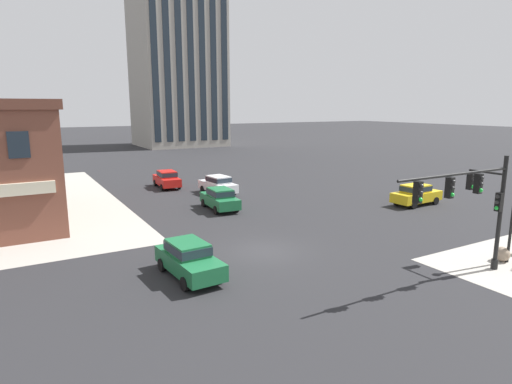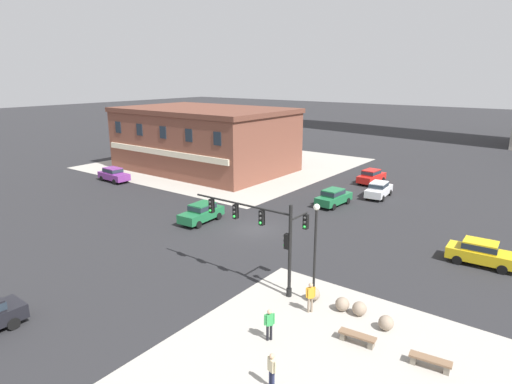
{
  "view_description": "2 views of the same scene",
  "coord_description": "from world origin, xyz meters",
  "px_view_note": "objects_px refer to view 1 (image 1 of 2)",
  "views": [
    {
      "loc": [
        -11.71,
        -19.51,
        7.89
      ],
      "look_at": [
        0.22,
        1.24,
        3.11
      ],
      "focal_mm": 30.21,
      "sensor_mm": 36.0,
      "label": 1
    },
    {
      "loc": [
        20.84,
        -27.57,
        12.62
      ],
      "look_at": [
        -1.38,
        1.97,
        2.59
      ],
      "focal_mm": 30.53,
      "sensor_mm": 36.0,
      "label": 2
    }
  ],
  "objects_px": {
    "traffic_signal_main": "(476,199)",
    "car_main_northbound_far": "(189,258)",
    "car_main_southbound_near": "(167,178)",
    "bollard_sphere_curb_a": "(502,254)",
    "car_cross_westbound": "(416,194)",
    "car_parked_curb": "(220,198)",
    "car_cross_eastbound": "(218,184)"
  },
  "relations": [
    {
      "from": "car_main_southbound_near",
      "to": "car_parked_curb",
      "type": "distance_m",
      "value": 10.95
    },
    {
      "from": "bollard_sphere_curb_a",
      "to": "car_main_northbound_far",
      "type": "xyz_separation_m",
      "value": [
        -14.77,
        6.17,
        0.53
      ]
    },
    {
      "from": "bollard_sphere_curb_a",
      "to": "car_cross_eastbound",
      "type": "bearing_deg",
      "value": 102.98
    },
    {
      "from": "traffic_signal_main",
      "to": "car_cross_westbound",
      "type": "xyz_separation_m",
      "value": [
        9.8,
        11.39,
        -2.78
      ]
    },
    {
      "from": "car_main_southbound_near",
      "to": "car_cross_eastbound",
      "type": "height_order",
      "value": "same"
    },
    {
      "from": "traffic_signal_main",
      "to": "car_main_southbound_near",
      "type": "bearing_deg",
      "value": 100.42
    },
    {
      "from": "traffic_signal_main",
      "to": "car_main_southbound_near",
      "type": "relative_size",
      "value": 1.63
    },
    {
      "from": "car_main_southbound_near",
      "to": "car_main_northbound_far",
      "type": "bearing_deg",
      "value": -105.91
    },
    {
      "from": "car_main_southbound_near",
      "to": "car_cross_eastbound",
      "type": "bearing_deg",
      "value": -60.35
    },
    {
      "from": "bollard_sphere_curb_a",
      "to": "car_parked_curb",
      "type": "relative_size",
      "value": 0.17
    },
    {
      "from": "car_main_northbound_far",
      "to": "car_cross_eastbound",
      "type": "xyz_separation_m",
      "value": [
        9.43,
        17.02,
        0.0
      ]
    },
    {
      "from": "car_cross_westbound",
      "to": "car_parked_curb",
      "type": "height_order",
      "value": "same"
    },
    {
      "from": "bollard_sphere_curb_a",
      "to": "car_cross_westbound",
      "type": "bearing_deg",
      "value": 58.93
    },
    {
      "from": "car_main_northbound_far",
      "to": "car_cross_westbound",
      "type": "distance_m",
      "value": 22.04
    },
    {
      "from": "car_main_southbound_near",
      "to": "car_cross_westbound",
      "type": "xyz_separation_m",
      "value": [
        15.1,
        -17.42,
        0.0
      ]
    },
    {
      "from": "car_cross_westbound",
      "to": "car_main_southbound_near",
      "type": "bearing_deg",
      "value": 130.92
    },
    {
      "from": "traffic_signal_main",
      "to": "car_cross_eastbound",
      "type": "height_order",
      "value": "traffic_signal_main"
    },
    {
      "from": "traffic_signal_main",
      "to": "car_main_southbound_near",
      "type": "distance_m",
      "value": 29.43
    },
    {
      "from": "car_main_northbound_far",
      "to": "car_cross_westbound",
      "type": "relative_size",
      "value": 1.0
    },
    {
      "from": "car_main_southbound_near",
      "to": "car_parked_curb",
      "type": "height_order",
      "value": "same"
    },
    {
      "from": "car_cross_westbound",
      "to": "bollard_sphere_curb_a",
      "type": "bearing_deg",
      "value": -121.07
    },
    {
      "from": "traffic_signal_main",
      "to": "car_main_northbound_far",
      "type": "height_order",
      "value": "traffic_signal_main"
    },
    {
      "from": "car_main_southbound_near",
      "to": "bollard_sphere_curb_a",
      "type": "bearing_deg",
      "value": -73.61
    },
    {
      "from": "traffic_signal_main",
      "to": "car_parked_curb",
      "type": "height_order",
      "value": "traffic_signal_main"
    },
    {
      "from": "car_main_northbound_far",
      "to": "car_cross_eastbound",
      "type": "distance_m",
      "value": 19.46
    },
    {
      "from": "car_main_northbound_far",
      "to": "car_main_southbound_near",
      "type": "relative_size",
      "value": 1.0
    },
    {
      "from": "car_main_northbound_far",
      "to": "bollard_sphere_curb_a",
      "type": "bearing_deg",
      "value": -22.67
    },
    {
      "from": "car_cross_eastbound",
      "to": "car_cross_westbound",
      "type": "bearing_deg",
      "value": -45.03
    },
    {
      "from": "car_main_northbound_far",
      "to": "car_cross_westbound",
      "type": "xyz_separation_m",
      "value": [
        21.48,
        4.96,
        0.0
      ]
    },
    {
      "from": "car_main_southbound_near",
      "to": "traffic_signal_main",
      "type": "bearing_deg",
      "value": -79.58
    },
    {
      "from": "traffic_signal_main",
      "to": "car_main_southbound_near",
      "type": "xyz_separation_m",
      "value": [
        -5.3,
        28.81,
        -2.78
      ]
    },
    {
      "from": "bollard_sphere_curb_a",
      "to": "car_main_northbound_far",
      "type": "distance_m",
      "value": 16.02
    }
  ]
}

